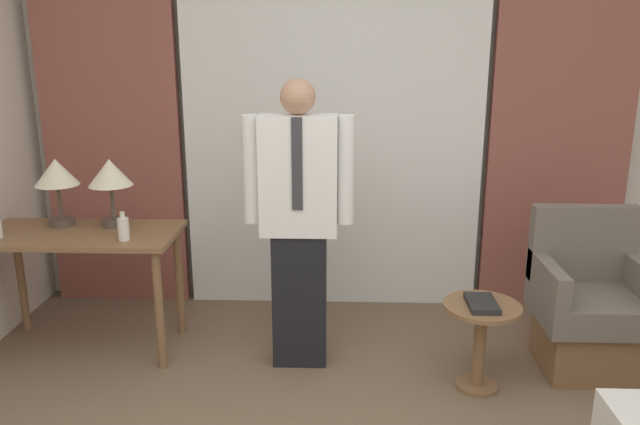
# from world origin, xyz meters

# --- Properties ---
(wall_back) EXTENTS (10.00, 0.06, 2.70)m
(wall_back) POSITION_xyz_m (0.00, 2.80, 1.35)
(wall_back) COLOR beige
(wall_back) RESTS_ON ground_plane
(curtain_sheer_center) EXTENTS (2.00, 0.06, 2.58)m
(curtain_sheer_center) POSITION_xyz_m (0.00, 2.67, 1.29)
(curtain_sheer_center) COLOR white
(curtain_sheer_center) RESTS_ON ground_plane
(curtain_drape_left) EXTENTS (0.93, 0.06, 2.58)m
(curtain_drape_left) POSITION_xyz_m (-1.51, 2.67, 1.29)
(curtain_drape_left) COLOR brown
(curtain_drape_left) RESTS_ON ground_plane
(curtain_drape_right) EXTENTS (0.93, 0.06, 2.58)m
(curtain_drape_right) POSITION_xyz_m (1.51, 2.67, 1.29)
(curtain_drape_right) COLOR brown
(curtain_drape_right) RESTS_ON ground_plane
(desk) EXTENTS (1.13, 0.57, 0.74)m
(desk) POSITION_xyz_m (-1.46, 1.91, 0.62)
(desk) COLOR brown
(desk) RESTS_ON ground_plane
(table_lamp_left) EXTENTS (0.26, 0.26, 0.40)m
(table_lamp_left) POSITION_xyz_m (-1.62, 2.04, 1.04)
(table_lamp_left) COLOR #4C4238
(table_lamp_left) RESTS_ON desk
(table_lamp_right) EXTENTS (0.26, 0.26, 0.40)m
(table_lamp_right) POSITION_xyz_m (-1.30, 2.04, 1.04)
(table_lamp_right) COLOR #4C4238
(table_lamp_right) RESTS_ON desk
(bottle_by_lamp) EXTENTS (0.06, 0.06, 0.16)m
(bottle_by_lamp) POSITION_xyz_m (-1.15, 1.76, 0.80)
(bottle_by_lamp) COLOR silver
(bottle_by_lamp) RESTS_ON desk
(person) EXTENTS (0.60, 0.20, 1.62)m
(person) POSITION_xyz_m (-0.17, 1.78, 0.88)
(person) COLOR black
(person) RESTS_ON ground_plane
(armchair) EXTENTS (0.60, 0.54, 0.90)m
(armchair) POSITION_xyz_m (1.46, 1.78, 0.35)
(armchair) COLOR brown
(armchair) RESTS_ON ground_plane
(side_table) EXTENTS (0.41, 0.41, 0.48)m
(side_table) POSITION_xyz_m (0.80, 1.52, 0.33)
(side_table) COLOR brown
(side_table) RESTS_ON ground_plane
(book) EXTENTS (0.15, 0.24, 0.03)m
(book) POSITION_xyz_m (0.79, 1.50, 0.50)
(book) COLOR black
(book) RESTS_ON side_table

